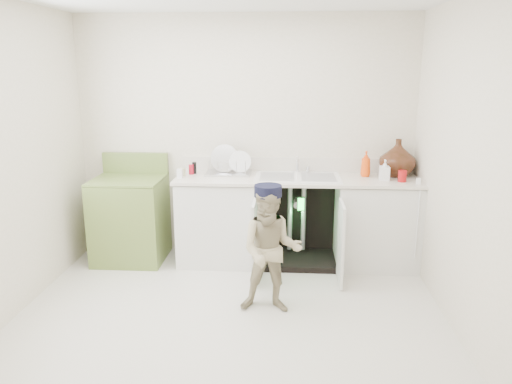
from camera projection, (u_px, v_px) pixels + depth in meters
The scene contains 5 objects.
ground at pixel (230, 316), 4.08m from camera, with size 3.50×3.50×0.00m, color silver.
room_shell at pixel (228, 166), 3.77m from camera, with size 6.00×5.50×1.26m.
counter_run at pixel (301, 217), 5.09m from camera, with size 2.44×1.02×1.27m.
avocado_stove at pixel (130, 218), 5.18m from camera, with size 0.70×0.65×1.09m.
repair_worker at pixel (271, 249), 4.05m from camera, with size 0.55×0.94×1.07m.
Camera 1 is at (0.46, -3.68, 1.99)m, focal length 35.00 mm.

